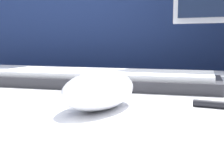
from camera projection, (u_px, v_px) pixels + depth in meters
partition_panel at (168, 97)px, 1.00m from camera, size 5.00×0.03×1.22m
computer_mouse_near at (100, 90)px, 0.32m from camera, size 0.07×0.12×0.04m
keyboard at (103, 78)px, 0.51m from camera, size 0.38×0.16×0.02m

